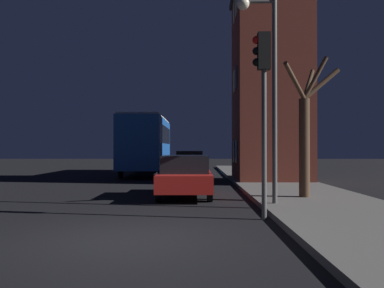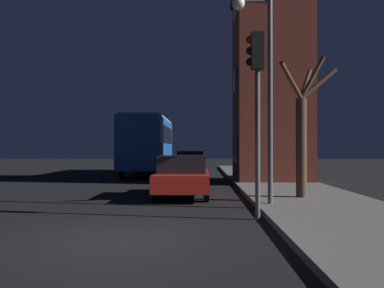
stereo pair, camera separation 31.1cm
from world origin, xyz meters
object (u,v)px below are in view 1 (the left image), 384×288
at_px(streetlamp, 265,68).
at_px(car_mid_lane, 190,164).
at_px(car_near_lane, 185,175).
at_px(traffic_light, 263,86).
at_px(bus, 147,141).
at_px(bare_tree, 306,132).

bearing_deg(streetlamp, car_mid_lane, 99.95).
bearing_deg(car_near_lane, car_mid_lane, 89.85).
bearing_deg(streetlamp, traffic_light, -100.71).
relative_size(traffic_light, bus, 0.45).
xyz_separation_m(traffic_light, car_near_lane, (-1.98, 4.84, -2.48)).
distance_m(traffic_light, bus, 18.21).
xyz_separation_m(streetlamp, car_near_lane, (-2.34, 2.96, -3.26)).
bearing_deg(car_mid_lane, bus, 138.54).
bearing_deg(bare_tree, streetlamp, -135.11).
distance_m(traffic_light, car_near_lane, 5.79).
bearing_deg(car_mid_lane, car_near_lane, -90.15).
distance_m(streetlamp, bus, 16.58).
bearing_deg(bare_tree, car_mid_lane, 108.53).
relative_size(bare_tree, car_near_lane, 0.98).
height_order(bus, car_mid_lane, bus).
distance_m(bus, car_near_lane, 13.08).
bearing_deg(car_near_lane, streetlamp, -51.75).
relative_size(car_near_lane, car_mid_lane, 1.17).
xyz_separation_m(traffic_light, bare_tree, (1.93, 3.45, -1.00)).
bearing_deg(traffic_light, streetlamp, 79.29).
bearing_deg(car_mid_lane, traffic_light, -82.60).
distance_m(streetlamp, car_mid_lane, 13.74).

